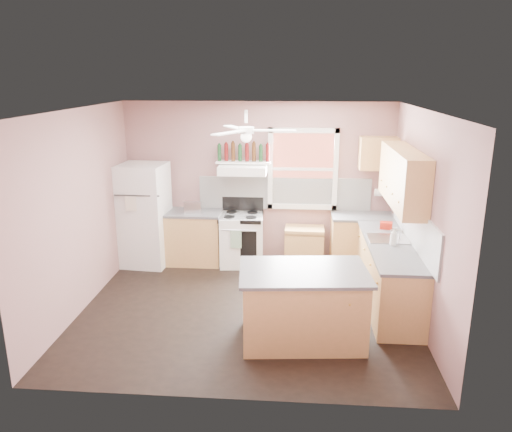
# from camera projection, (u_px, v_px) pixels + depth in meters

# --- Properties ---
(floor) EXTENTS (4.50, 4.50, 0.00)m
(floor) POSITION_uv_depth(u_px,v_px,m) (247.00, 308.00, 6.90)
(floor) COLOR black
(floor) RESTS_ON ground
(ceiling) EXTENTS (4.50, 4.50, 0.00)m
(ceiling) POSITION_uv_depth(u_px,v_px,m) (246.00, 110.00, 6.16)
(ceiling) COLOR white
(ceiling) RESTS_ON ground
(wall_back) EXTENTS (4.50, 0.05, 2.70)m
(wall_back) POSITION_uv_depth(u_px,v_px,m) (258.00, 182.00, 8.47)
(wall_back) COLOR #8A6260
(wall_back) RESTS_ON ground
(wall_right) EXTENTS (0.05, 4.00, 2.70)m
(wall_right) POSITION_uv_depth(u_px,v_px,m) (424.00, 219.00, 6.36)
(wall_right) COLOR #8A6260
(wall_right) RESTS_ON ground
(wall_left) EXTENTS (0.05, 4.00, 2.70)m
(wall_left) POSITION_uv_depth(u_px,v_px,m) (78.00, 211.00, 6.70)
(wall_left) COLOR #8A6260
(wall_left) RESTS_ON ground
(backsplash_back) EXTENTS (2.90, 0.03, 0.55)m
(backsplash_back) POSITION_uv_depth(u_px,v_px,m) (284.00, 193.00, 8.45)
(backsplash_back) COLOR white
(backsplash_back) RESTS_ON wall_back
(backsplash_right) EXTENTS (0.03, 2.60, 0.55)m
(backsplash_right) POSITION_uv_depth(u_px,v_px,m) (414.00, 225.00, 6.70)
(backsplash_right) COLOR white
(backsplash_right) RESTS_ON wall_right
(window_view) EXTENTS (1.00, 0.02, 1.20)m
(window_view) POSITION_uv_depth(u_px,v_px,m) (303.00, 169.00, 8.30)
(window_view) COLOR brown
(window_view) RESTS_ON wall_back
(window_frame) EXTENTS (1.16, 0.07, 1.36)m
(window_frame) POSITION_uv_depth(u_px,v_px,m) (303.00, 169.00, 8.28)
(window_frame) COLOR white
(window_frame) RESTS_ON wall_back
(refrigerator) EXTENTS (0.78, 0.77, 1.72)m
(refrigerator) POSITION_uv_depth(u_px,v_px,m) (145.00, 215.00, 8.31)
(refrigerator) COLOR white
(refrigerator) RESTS_ON floor
(base_cabinet_left) EXTENTS (0.90, 0.60, 0.86)m
(base_cabinet_left) POSITION_uv_depth(u_px,v_px,m) (195.00, 238.00, 8.49)
(base_cabinet_left) COLOR #B3884A
(base_cabinet_left) RESTS_ON floor
(counter_left) EXTENTS (0.92, 0.62, 0.04)m
(counter_left) POSITION_uv_depth(u_px,v_px,m) (194.00, 213.00, 8.37)
(counter_left) COLOR #4C4C4F
(counter_left) RESTS_ON base_cabinet_left
(toaster) EXTENTS (0.31, 0.22, 0.18)m
(toaster) POSITION_uv_depth(u_px,v_px,m) (192.00, 207.00, 8.28)
(toaster) COLOR silver
(toaster) RESTS_ON counter_left
(stove) EXTENTS (0.76, 0.70, 0.86)m
(stove) POSITION_uv_depth(u_px,v_px,m) (241.00, 240.00, 8.42)
(stove) COLOR white
(stove) RESTS_ON floor
(range_hood) EXTENTS (0.78, 0.50, 0.14)m
(range_hood) POSITION_uv_depth(u_px,v_px,m) (243.00, 169.00, 8.15)
(range_hood) COLOR white
(range_hood) RESTS_ON wall_back
(bottle_shelf) EXTENTS (0.90, 0.26, 0.03)m
(bottle_shelf) POSITION_uv_depth(u_px,v_px,m) (244.00, 162.00, 8.24)
(bottle_shelf) COLOR white
(bottle_shelf) RESTS_ON range_hood
(cart) EXTENTS (0.66, 0.45, 0.65)m
(cart) POSITION_uv_depth(u_px,v_px,m) (304.00, 246.00, 8.43)
(cart) COLOR #B3884A
(cart) RESTS_ON floor
(base_cabinet_corner) EXTENTS (1.00, 0.60, 0.86)m
(base_cabinet_corner) POSITION_uv_depth(u_px,v_px,m) (361.00, 242.00, 8.28)
(base_cabinet_corner) COLOR #B3884A
(base_cabinet_corner) RESTS_ON floor
(base_cabinet_right) EXTENTS (0.60, 2.20, 0.86)m
(base_cabinet_right) POSITION_uv_depth(u_px,v_px,m) (389.00, 276.00, 6.92)
(base_cabinet_right) COLOR #B3884A
(base_cabinet_right) RESTS_ON floor
(counter_corner) EXTENTS (1.02, 0.62, 0.04)m
(counter_corner) POSITION_uv_depth(u_px,v_px,m) (363.00, 216.00, 8.16)
(counter_corner) COLOR #4C4C4F
(counter_corner) RESTS_ON base_cabinet_corner
(counter_right) EXTENTS (0.62, 2.22, 0.04)m
(counter_right) POSITION_uv_depth(u_px,v_px,m) (390.00, 245.00, 6.80)
(counter_right) COLOR #4C4C4F
(counter_right) RESTS_ON base_cabinet_right
(sink) EXTENTS (0.55, 0.45, 0.03)m
(sink) POSITION_uv_depth(u_px,v_px,m) (388.00, 239.00, 6.99)
(sink) COLOR silver
(sink) RESTS_ON counter_right
(faucet) EXTENTS (0.03, 0.03, 0.14)m
(faucet) POSITION_uv_depth(u_px,v_px,m) (400.00, 234.00, 6.96)
(faucet) COLOR silver
(faucet) RESTS_ON sink
(upper_cabinet_right) EXTENTS (0.33, 1.80, 0.76)m
(upper_cabinet_right) POSITION_uv_depth(u_px,v_px,m) (403.00, 177.00, 6.73)
(upper_cabinet_right) COLOR #B3884A
(upper_cabinet_right) RESTS_ON wall_right
(upper_cabinet_corner) EXTENTS (0.60, 0.33, 0.52)m
(upper_cabinet_corner) POSITION_uv_depth(u_px,v_px,m) (378.00, 153.00, 7.99)
(upper_cabinet_corner) COLOR #B3884A
(upper_cabinet_corner) RESTS_ON wall_back
(paper_towel) EXTENTS (0.26, 0.12, 0.12)m
(paper_towel) POSITION_uv_depth(u_px,v_px,m) (383.00, 193.00, 8.18)
(paper_towel) COLOR white
(paper_towel) RESTS_ON wall_back
(island) EXTENTS (1.51, 1.03, 0.86)m
(island) POSITION_uv_depth(u_px,v_px,m) (303.00, 307.00, 6.00)
(island) COLOR #B3884A
(island) RESTS_ON floor
(island_top) EXTENTS (1.60, 1.12, 0.04)m
(island_top) POSITION_uv_depth(u_px,v_px,m) (304.00, 272.00, 5.88)
(island_top) COLOR #4C4C4F
(island_top) RESTS_ON island
(ceiling_fan_hub) EXTENTS (0.20, 0.20, 0.08)m
(ceiling_fan_hub) POSITION_uv_depth(u_px,v_px,m) (246.00, 130.00, 6.23)
(ceiling_fan_hub) COLOR white
(ceiling_fan_hub) RESTS_ON ceiling
(soap_bottle) EXTENTS (0.11, 0.11, 0.25)m
(soap_bottle) POSITION_uv_depth(u_px,v_px,m) (394.00, 236.00, 6.70)
(soap_bottle) COLOR silver
(soap_bottle) RESTS_ON counter_right
(red_caddy) EXTENTS (0.20, 0.15, 0.10)m
(red_caddy) POSITION_uv_depth(u_px,v_px,m) (386.00, 225.00, 7.44)
(red_caddy) COLOR #B61F0F
(red_caddy) RESTS_ON counter_right
(wine_bottles) EXTENTS (0.86, 0.06, 0.31)m
(wine_bottles) POSITION_uv_depth(u_px,v_px,m) (244.00, 153.00, 8.19)
(wine_bottles) COLOR #143819
(wine_bottles) RESTS_ON bottle_shelf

